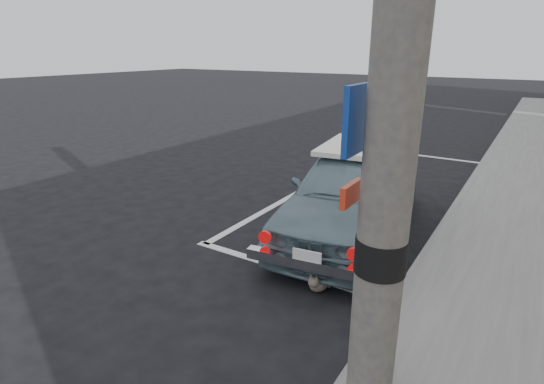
# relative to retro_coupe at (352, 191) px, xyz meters

# --- Properties ---
(ground) EXTENTS (80.00, 80.00, 0.00)m
(ground) POSITION_rel_retro_coupe_xyz_m (-0.67, -1.00, -0.66)
(ground) COLOR black
(ground) RESTS_ON ground
(pline_rear) EXTENTS (3.00, 0.12, 0.01)m
(pline_rear) POSITION_rel_retro_coupe_xyz_m (-0.17, -1.50, -0.66)
(pline_rear) COLOR silver
(pline_rear) RESTS_ON ground
(pline_front) EXTENTS (3.00, 0.12, 0.01)m
(pline_front) POSITION_rel_retro_coupe_xyz_m (-0.17, 5.50, -0.66)
(pline_front) COLOR silver
(pline_front) RESTS_ON ground
(pline_side) EXTENTS (0.12, 7.00, 0.01)m
(pline_side) POSITION_rel_retro_coupe_xyz_m (-1.57, 2.00, -0.66)
(pline_side) COLOR silver
(pline_side) RESTS_ON ground
(retro_coupe) EXTENTS (2.05, 4.02, 1.31)m
(retro_coupe) POSITION_rel_retro_coupe_xyz_m (0.00, 0.00, 0.00)
(retro_coupe) COLOR slate
(retro_coupe) RESTS_ON ground
(cat) EXTENTS (0.22, 0.48, 0.26)m
(cat) POSITION_rel_retro_coupe_xyz_m (0.33, -1.72, -0.55)
(cat) COLOR #65584D
(cat) RESTS_ON ground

